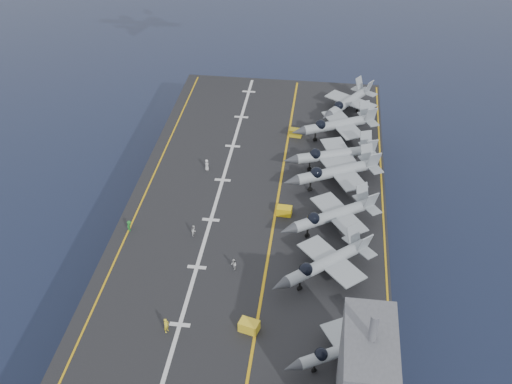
# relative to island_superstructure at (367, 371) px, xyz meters

# --- Properties ---
(ground) EXTENTS (500.00, 500.00, 0.00)m
(ground) POSITION_rel_island_superstructure_xyz_m (-15.00, 30.00, -17.90)
(ground) COLOR #142135
(ground) RESTS_ON ground
(hull) EXTENTS (36.00, 90.00, 10.00)m
(hull) POSITION_rel_island_superstructure_xyz_m (-15.00, 30.00, -12.90)
(hull) COLOR #56595E
(hull) RESTS_ON ground
(flight_deck) EXTENTS (38.00, 92.00, 0.40)m
(flight_deck) POSITION_rel_island_superstructure_xyz_m (-15.00, 30.00, -7.70)
(flight_deck) COLOR black
(flight_deck) RESTS_ON hull
(foul_line) EXTENTS (0.35, 90.00, 0.02)m
(foul_line) POSITION_rel_island_superstructure_xyz_m (-12.00, 30.00, -7.48)
(foul_line) COLOR gold
(foul_line) RESTS_ON flight_deck
(landing_centerline) EXTENTS (0.50, 90.00, 0.02)m
(landing_centerline) POSITION_rel_island_superstructure_xyz_m (-21.00, 30.00, -7.48)
(landing_centerline) COLOR silver
(landing_centerline) RESTS_ON flight_deck
(deck_edge_port) EXTENTS (0.25, 90.00, 0.02)m
(deck_edge_port) POSITION_rel_island_superstructure_xyz_m (-32.00, 30.00, -7.48)
(deck_edge_port) COLOR gold
(deck_edge_port) RESTS_ON flight_deck
(deck_edge_stbd) EXTENTS (0.25, 90.00, 0.02)m
(deck_edge_stbd) POSITION_rel_island_superstructure_xyz_m (3.50, 30.00, -7.48)
(deck_edge_stbd) COLOR gold
(deck_edge_stbd) RESTS_ON flight_deck
(island_superstructure) EXTENTS (5.00, 10.00, 15.00)m
(island_superstructure) POSITION_rel_island_superstructure_xyz_m (0.00, 0.00, 0.00)
(island_superstructure) COLOR #56595E
(island_superstructure) RESTS_ON flight_deck
(fighter_jet_1) EXTENTS (15.21, 13.64, 4.40)m
(fighter_jet_1) POSITION_rel_island_superstructure_xyz_m (-1.88, 6.96, -5.30)
(fighter_jet_1) COLOR gray
(fighter_jet_1) RESTS_ON flight_deck
(fighter_jet_3) EXTENTS (17.64, 17.24, 5.15)m
(fighter_jet_3) POSITION_rel_island_superstructure_xyz_m (-4.33, 20.35, -4.93)
(fighter_jet_3) COLOR gray
(fighter_jet_3) RESTS_ON flight_deck
(fighter_jet_4) EXTENTS (17.75, 16.42, 5.13)m
(fighter_jet_4) POSITION_rel_island_superstructure_xyz_m (-3.69, 30.25, -4.94)
(fighter_jet_4) COLOR #999FAA
(fighter_jet_4) RESTS_ON flight_deck
(fighter_jet_5) EXTENTS (18.43, 16.26, 5.36)m
(fighter_jet_5) POSITION_rel_island_superstructure_xyz_m (-3.54, 40.89, -4.82)
(fighter_jet_5) COLOR gray
(fighter_jet_5) RESTS_ON flight_deck
(fighter_jet_6) EXTENTS (17.50, 14.52, 5.20)m
(fighter_jet_6) POSITION_rel_island_superstructure_xyz_m (-3.89, 45.80, -4.90)
(fighter_jet_6) COLOR gray
(fighter_jet_6) RESTS_ON flight_deck
(fighter_jet_7) EXTENTS (17.91, 15.68, 5.22)m
(fighter_jet_7) POSITION_rel_island_superstructure_xyz_m (-3.63, 55.31, -4.89)
(fighter_jet_7) COLOR gray
(fighter_jet_7) RESTS_ON flight_deck
(fighter_jet_8) EXTENTS (15.48, 16.88, 4.88)m
(fighter_jet_8) POSITION_rel_island_superstructure_xyz_m (-2.04, 63.90, -5.06)
(fighter_jet_8) COLOR #8D949C
(fighter_jet_8) RESTS_ON flight_deck
(tow_cart_a) EXTENTS (2.57, 2.01, 1.36)m
(tow_cart_a) POSITION_rel_island_superstructure_xyz_m (-12.77, 10.23, -6.82)
(tow_cart_a) COLOR yellow
(tow_cart_a) RESTS_ON flight_deck
(tow_cart_b) EXTENTS (2.22, 1.52, 1.28)m
(tow_cart_b) POSITION_rel_island_superstructure_xyz_m (-10.71, 32.60, -6.86)
(tow_cart_b) COLOR yellow
(tow_cart_b) RESTS_ON flight_deck
(tow_cart_c) EXTENTS (2.27, 1.63, 1.26)m
(tow_cart_c) POSITION_rel_island_superstructure_xyz_m (-10.77, 54.71, -6.87)
(tow_cart_c) COLOR gold
(tow_cart_c) RESTS_ON flight_deck
(crew_1) EXTENTS (1.23, 1.44, 2.02)m
(crew_1) POSITION_rel_island_superstructure_xyz_m (-22.25, 8.81, -6.49)
(crew_1) COLOR yellow
(crew_1) RESTS_ON flight_deck
(crew_2) EXTENTS (0.75, 1.04, 1.65)m
(crew_2) POSITION_rel_island_superstructure_xyz_m (-22.68, 26.43, -6.68)
(crew_2) COLOR silver
(crew_2) RESTS_ON flight_deck
(crew_3) EXTENTS (0.76, 1.05, 1.66)m
(crew_3) POSITION_rel_island_superstructure_xyz_m (-31.80, 26.24, -6.67)
(crew_3) COLOR #1F872B
(crew_3) RESTS_ON flight_deck
(crew_5) EXTENTS (0.96, 1.25, 1.87)m
(crew_5) POSITION_rel_island_superstructure_xyz_m (-23.94, 42.53, -6.56)
(crew_5) COLOR silver
(crew_5) RESTS_ON flight_deck
(crew_7) EXTENTS (0.83, 1.10, 1.65)m
(crew_7) POSITION_rel_island_superstructure_xyz_m (-16.15, 20.26, -6.67)
(crew_7) COLOR silver
(crew_7) RESTS_ON flight_deck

